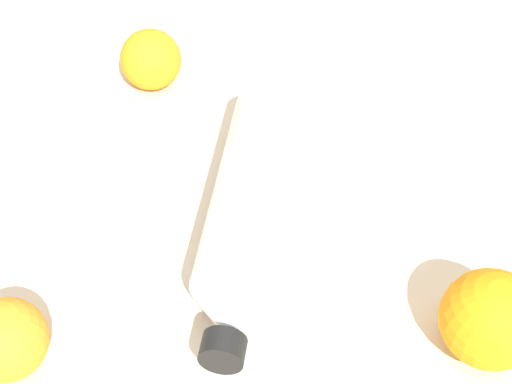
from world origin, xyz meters
TOP-DOWN VIEW (x-y plane):
  - ground_plane at (0.00, 0.00)m, footprint 2.40×2.40m
  - water_bottle at (0.00, 0.06)m, footprint 0.19×0.30m
  - orange_0 at (0.23, 0.13)m, footprint 0.07×0.07m
  - orange_1 at (0.05, -0.20)m, footprint 0.07×0.07m
  - orange_2 at (-0.15, 0.23)m, footprint 0.08×0.08m

SIDE VIEW (x-z plane):
  - ground_plane at x=0.00m, z-range 0.00..0.00m
  - orange_0 at x=0.23m, z-range 0.00..0.07m
  - orange_1 at x=0.05m, z-range 0.00..0.07m
  - water_bottle at x=0.00m, z-range 0.00..0.08m
  - orange_2 at x=-0.15m, z-range 0.00..0.08m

